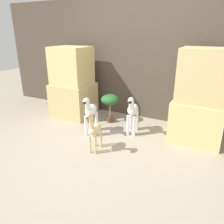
{
  "coord_description": "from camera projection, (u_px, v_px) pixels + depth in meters",
  "views": [
    {
      "loc": [
        1.41,
        -2.3,
        1.62
      ],
      "look_at": [
        -0.1,
        0.66,
        0.37
      ],
      "focal_mm": 35.0,
      "sensor_mm": 36.0,
      "label": 1
    }
  ],
  "objects": [
    {
      "name": "potted_palm_front",
      "position": [
        110.0,
        101.0,
        3.97
      ],
      "size": [
        0.33,
        0.33,
        0.53
      ],
      "color": "#513323",
      "rests_on": "ground_plane"
    },
    {
      "name": "rock_pillar_left",
      "position": [
        73.0,
        84.0,
        4.25
      ],
      "size": [
        0.75,
        0.67,
        1.34
      ],
      "color": "tan",
      "rests_on": "ground_plane"
    },
    {
      "name": "wall_back",
      "position": [
        140.0,
        60.0,
        4.05
      ],
      "size": [
        6.4,
        0.08,
        2.2
      ],
      "color": "#473D33",
      "rests_on": "ground_plane"
    },
    {
      "name": "ground_plane",
      "position": [
        97.0,
        152.0,
        3.08
      ],
      "size": [
        14.0,
        14.0,
        0.0
      ],
      "primitive_type": "plane",
      "color": "#9E937F"
    },
    {
      "name": "rock_pillar_right",
      "position": [
        200.0,
        99.0,
        3.25
      ],
      "size": [
        0.75,
        0.67,
        1.4
      ],
      "color": "#D1B775",
      "rests_on": "ground_plane"
    },
    {
      "name": "zebra_left",
      "position": [
        90.0,
        112.0,
        3.51
      ],
      "size": [
        0.24,
        0.46,
        0.67
      ],
      "color": "white",
      "rests_on": "ground_plane"
    },
    {
      "name": "zebra_right",
      "position": [
        133.0,
        112.0,
        3.53
      ],
      "size": [
        0.23,
        0.46,
        0.67
      ],
      "color": "white",
      "rests_on": "ground_plane"
    },
    {
      "name": "giraffe_figurine",
      "position": [
        94.0,
        129.0,
        3.01
      ],
      "size": [
        0.18,
        0.42,
        0.64
      ],
      "color": "#E0C184",
      "rests_on": "ground_plane"
    }
  ]
}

